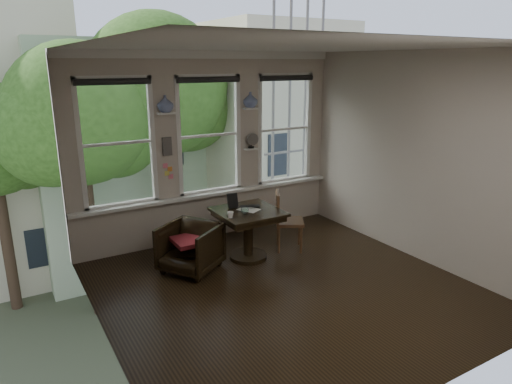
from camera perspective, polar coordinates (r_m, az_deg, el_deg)
ground at (r=6.05m, az=3.68°, el=-11.98°), size 4.50×4.50×0.00m
ceiling at (r=5.35m, az=4.27°, el=17.71°), size 4.50×4.50×0.00m
wall_back at (r=7.43m, az=-5.95°, el=5.54°), size 4.50×0.00×4.50m
wall_front at (r=3.96m, az=22.78°, el=-5.01°), size 4.50×0.00×4.50m
wall_left at (r=4.66m, az=-19.50°, el=-1.59°), size 0.00×4.50×4.50m
wall_right at (r=7.01m, az=19.34°, el=4.09°), size 0.00×4.50×4.50m
window_left at (r=6.93m, az=-16.99°, el=5.85°), size 1.10×0.12×1.90m
window_center at (r=7.40m, az=-5.99°, el=7.06°), size 1.10×0.12×1.90m
window_right at (r=8.10m, az=3.43°, el=7.89°), size 1.10×0.12×1.90m
shelf_left at (r=6.98m, az=-11.22°, el=9.63°), size 0.26×0.16×0.03m
shelf_right at (r=7.59m, az=-0.71°, el=10.41°), size 0.26×0.16×0.03m
intercom at (r=7.08m, az=-11.08°, el=5.63°), size 0.14×0.06×0.28m
sticky_notes at (r=7.16m, az=-10.95°, el=2.88°), size 0.16×0.01×0.24m
desk_fan at (r=7.65m, az=-0.62°, el=6.15°), size 0.20×0.20×0.24m
vase_left at (r=6.97m, az=-11.28°, el=10.77°), size 0.24×0.24×0.25m
vase_right at (r=7.58m, az=-0.71°, el=11.46°), size 0.24×0.24×0.25m
table at (r=6.77m, az=-0.99°, el=-5.34°), size 0.90×0.90×0.75m
armchair_left at (r=6.46m, az=-8.22°, el=-6.93°), size 1.03×1.02×0.68m
cushion_red at (r=6.41m, az=-8.26°, el=-6.02°), size 0.45×0.45×0.06m
side_chair_right at (r=7.08m, az=4.22°, el=-3.66°), size 0.58×0.58×0.92m
laptop at (r=6.75m, az=-0.70°, el=-1.92°), size 0.34×0.27×0.02m
mug at (r=6.33m, az=-3.22°, el=-2.87°), size 0.11×0.11×0.09m
drinking_glass at (r=6.47m, az=-1.42°, el=-2.41°), size 0.12×0.12×0.09m
tablet at (r=6.73m, az=-2.94°, el=-1.11°), size 0.17×0.09×0.22m
papers at (r=6.68m, az=-0.93°, el=-2.20°), size 0.33×0.37×0.00m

